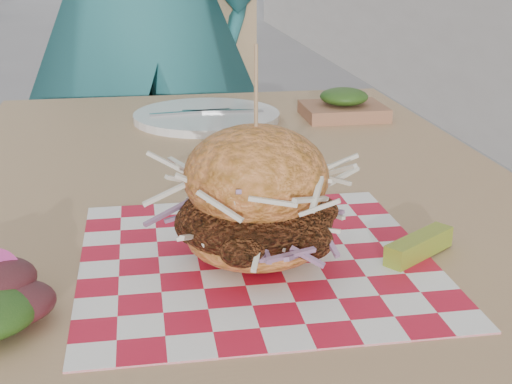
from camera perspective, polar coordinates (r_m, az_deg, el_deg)
patio_table at (r=1.01m, az=-1.82°, el=-3.35°), size 0.80×1.20×0.75m
patio_chair at (r=1.95m, az=-5.94°, el=4.15°), size 0.47×0.48×0.95m
paper_liner at (r=0.74m, az=0.00°, el=-5.39°), size 0.36×0.36×0.00m
sandwich at (r=0.72m, az=0.00°, el=-0.89°), size 0.19×0.19×0.22m
pickle_spear at (r=0.76m, az=12.92°, el=-4.22°), size 0.09×0.07×0.02m
place_setting at (r=1.33m, az=-3.96°, el=6.06°), size 0.27×0.27×0.02m
kraft_tray at (r=1.35m, az=7.03°, el=6.86°), size 0.15×0.12×0.06m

